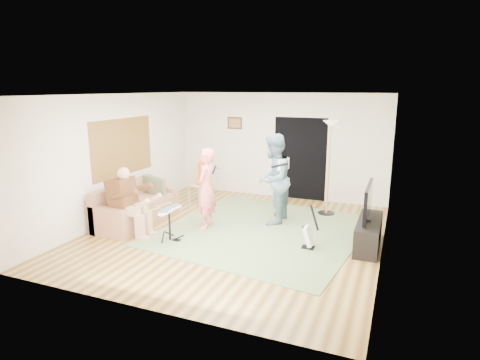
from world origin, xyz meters
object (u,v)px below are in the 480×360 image
at_px(tv_cabinet, 369,233).
at_px(drum_kit, 170,226).
at_px(sofa, 134,209).
at_px(torchiere_lamp, 329,151).
at_px(singer, 206,189).
at_px(guitar_spare, 309,236).
at_px(television, 368,201).
at_px(dining_chair, 200,189).
at_px(guitarist, 273,179).

bearing_deg(tv_cabinet, drum_kit, -162.60).
bearing_deg(sofa, tv_cabinet, 5.33).
bearing_deg(sofa, torchiere_lamp, 29.07).
bearing_deg(drum_kit, singer, 71.25).
distance_m(guitar_spare, television, 1.23).
height_order(singer, dining_chair, singer).
bearing_deg(torchiere_lamp, television, -58.65).
height_order(sofa, guitarist, guitarist).
bearing_deg(guitarist, drum_kit, -41.68).
height_order(sofa, singer, singer).
bearing_deg(singer, torchiere_lamp, 121.15).
height_order(sofa, dining_chair, dining_chair).
relative_size(drum_kit, dining_chair, 0.66).
relative_size(drum_kit, torchiere_lamp, 0.31).
height_order(sofa, guitar_spare, sofa).
distance_m(drum_kit, guitar_spare, 2.59).
bearing_deg(tv_cabinet, sofa, -174.67).
bearing_deg(television, torchiere_lamp, 121.35).
bearing_deg(dining_chair, torchiere_lamp, 22.80).
xyz_separation_m(guitar_spare, tv_cabinet, (0.98, 0.51, 0.01)).
xyz_separation_m(sofa, guitar_spare, (3.81, -0.06, -0.04)).
distance_m(tv_cabinet, television, 0.60).
relative_size(guitarist, tv_cabinet, 1.36).
height_order(guitar_spare, tv_cabinet, guitar_spare).
bearing_deg(sofa, guitar_spare, -0.93).
bearing_deg(singer, drum_kit, -27.94).
relative_size(guitarist, dining_chair, 1.93).
bearing_deg(guitarist, guitar_spare, 42.14).
height_order(guitarist, dining_chair, guitarist).
height_order(guitarist, tv_cabinet, guitarist).
xyz_separation_m(sofa, television, (4.74, 0.45, 0.58)).
bearing_deg(sofa, television, 5.39).
relative_size(guitarist, television, 1.61).
bearing_deg(tv_cabinet, singer, -176.65).
height_order(drum_kit, dining_chair, dining_chair).
xyz_separation_m(guitarist, dining_chair, (-2.15, 0.81, -0.60)).
height_order(guitar_spare, torchiere_lamp, torchiere_lamp).
bearing_deg(guitarist, dining_chair, -111.09).
bearing_deg(drum_kit, guitar_spare, 13.13).
bearing_deg(sofa, dining_chair, 71.39).
bearing_deg(dining_chair, tv_cabinet, 0.00).
relative_size(dining_chair, television, 0.83).
xyz_separation_m(guitar_spare, dining_chair, (-3.18, 1.93, 0.12)).
distance_m(torchiere_lamp, dining_chair, 3.31).
xyz_separation_m(guitarist, guitar_spare, (1.03, -1.12, -0.72)).
relative_size(singer, dining_chair, 1.67).
distance_m(guitarist, television, 2.05).
height_order(sofa, television, television).
relative_size(sofa, guitarist, 1.07).
xyz_separation_m(torchiere_lamp, dining_chair, (-3.12, -0.22, -1.10)).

